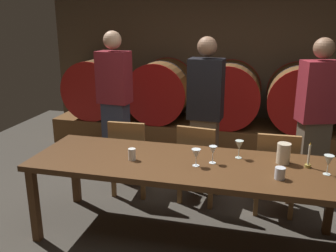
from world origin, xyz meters
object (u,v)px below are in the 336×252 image
at_px(dining_table, 185,169).
at_px(wine_glass_far_right, 329,161).
at_px(chair_left, 130,154).
at_px(pitcher, 284,153).
at_px(guest_left, 115,104).
at_px(cup_right, 280,173).
at_px(wine_barrel_left, 161,90).
at_px(chair_center, 198,160).
at_px(candle_center, 308,160).
at_px(chair_right, 276,169).
at_px(wine_barrel_far_left, 100,87).
at_px(wine_glass_center_left, 213,151).
at_px(wine_glass_center_right, 239,146).
at_px(wine_glass_far_left, 196,154).
at_px(wine_barrel_center, 229,94).
at_px(cup_left, 132,154).
at_px(guest_center, 205,113).
at_px(wine_barrel_right, 300,97).
at_px(guest_right, 315,119).

bearing_deg(dining_table, wine_glass_far_right, 1.21).
distance_m(chair_left, pitcher, 1.70).
relative_size(dining_table, pitcher, 15.29).
bearing_deg(pitcher, chair_left, 162.49).
distance_m(guest_left, cup_right, 2.33).
bearing_deg(dining_table, wine_barrel_left, 109.66).
xyz_separation_m(chair_center, candle_center, (1.02, -0.55, 0.32)).
relative_size(dining_table, guest_left, 1.52).
height_order(chair_left, cup_right, chair_left).
bearing_deg(candle_center, chair_right, 113.64).
bearing_deg(dining_table, chair_left, 138.11).
bearing_deg(wine_barrel_far_left, wine_glass_center_left, -48.77).
relative_size(chair_left, chair_right, 1.00).
bearing_deg(wine_glass_center_right, chair_center, 132.75).
distance_m(chair_left, candle_center, 1.89).
bearing_deg(cup_right, dining_table, 168.70).
distance_m(guest_left, wine_glass_far_left, 1.74).
height_order(wine_barrel_center, cup_left, wine_barrel_center).
height_order(guest_left, candle_center, guest_left).
bearing_deg(pitcher, wine_glass_center_left, -165.58).
bearing_deg(pitcher, candle_center, -13.45).
distance_m(wine_barrel_far_left, guest_left, 1.55).
height_order(chair_right, wine_glass_center_left, wine_glass_center_left).
bearing_deg(dining_table, cup_right, -11.30).
distance_m(guest_left, wine_glass_center_left, 1.77).
bearing_deg(guest_center, candle_center, 140.95).
height_order(chair_left, wine_glass_center_right, wine_glass_center_right).
relative_size(wine_barrel_right, cup_left, 8.82).
relative_size(wine_barrel_left, guest_center, 0.53).
bearing_deg(chair_left, cup_right, 149.01).
relative_size(wine_barrel_far_left, wine_barrel_center, 1.00).
bearing_deg(chair_right, wine_barrel_far_left, -35.26).
xyz_separation_m(guest_left, pitcher, (1.94, -0.99, -0.10)).
bearing_deg(wine_glass_center_left, chair_right, 47.42).
relative_size(dining_table, cup_left, 26.10).
height_order(wine_barrel_left, guest_center, guest_center).
xyz_separation_m(wine_barrel_left, cup_right, (1.67, -2.65, -0.05)).
bearing_deg(wine_glass_center_left, guest_right, 49.21).
bearing_deg(guest_right, candle_center, 61.26).
bearing_deg(chair_center, wine_glass_far_left, 104.49).
bearing_deg(guest_left, chair_center, 162.26).
distance_m(guest_right, cup_left, 2.04).
distance_m(pitcher, wine_glass_far_right, 0.37).
bearing_deg(pitcher, dining_table, -167.26).
bearing_deg(wine_barrel_left, wine_barrel_right, 0.00).
height_order(guest_right, wine_glass_center_left, guest_right).
distance_m(dining_table, cup_left, 0.48).
bearing_deg(guest_center, chair_left, 31.94).
height_order(wine_barrel_far_left, chair_left, wine_barrel_far_left).
distance_m(chair_right, pitcher, 0.58).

